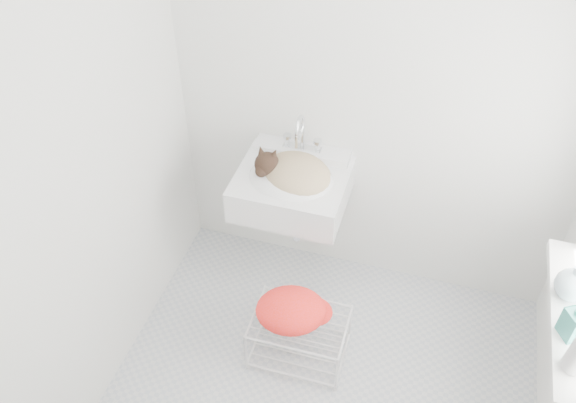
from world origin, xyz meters
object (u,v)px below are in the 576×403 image
(cat, at_px, (294,172))
(bottle_a, at_px, (571,368))
(wire_rack, at_px, (299,337))
(bottle_c, at_px, (568,295))
(sink, at_px, (292,175))
(bottle_b, at_px, (570,334))

(cat, relative_size, bottle_a, 2.07)
(wire_rack, xyz_separation_m, bottle_c, (1.18, 0.07, 0.70))
(cat, bearing_deg, bottle_a, -18.81)
(bottle_a, bearing_deg, bottle_c, 90.00)
(cat, bearing_deg, sink, 141.79)
(cat, bearing_deg, bottle_b, -13.35)
(wire_rack, bearing_deg, bottle_b, -6.87)
(sink, height_order, bottle_c, sink)
(wire_rack, relative_size, bottle_c, 2.58)
(bottle_b, bearing_deg, bottle_c, 90.00)
(wire_rack, distance_m, bottle_b, 1.38)
(cat, xyz_separation_m, wire_rack, (0.18, -0.49, -0.74))
(sink, relative_size, wire_rack, 1.20)
(wire_rack, distance_m, bottle_a, 1.41)
(wire_rack, bearing_deg, bottle_a, -14.59)
(sink, relative_size, bottle_a, 2.86)
(sink, xyz_separation_m, bottle_a, (1.37, -0.81, 0.00))
(cat, height_order, bottle_a, cat)
(sink, bearing_deg, wire_rack, -68.87)
(sink, distance_m, bottle_b, 1.52)
(bottle_a, bearing_deg, sink, 149.48)
(sink, height_order, wire_rack, sink)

